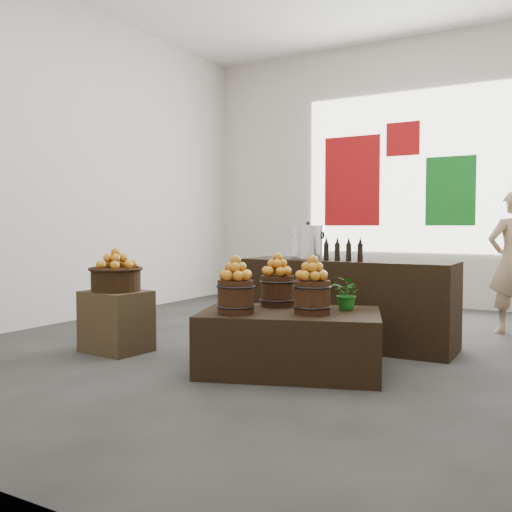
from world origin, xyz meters
The scene contains 21 objects.
ground centered at (0.00, 0.00, 0.00)m, with size 7.00×7.00×0.00m, color #3E3E3B.
back_wall centered at (0.00, 3.50, 2.00)m, with size 6.00×0.04×4.00m, color beige.
back_opening centered at (0.30, 3.48, 2.00)m, with size 3.20×0.02×2.40m, color white.
deco_red_left centered at (-0.60, 3.47, 1.90)m, with size 0.90×0.04×1.40m, color #A50C10.
deco_green_right centered at (0.90, 3.47, 1.70)m, with size 0.70×0.04×1.00m, color #11721C.
deco_red_upper centered at (0.20, 3.47, 2.50)m, with size 0.50×0.04×0.50m, color #A50C10.
crate centered at (-1.25, -1.10, 0.29)m, with size 0.58×0.47×0.58m, color #503D25.
wicker_basket centered at (-1.25, -1.10, 0.68)m, with size 0.46×0.46×0.21m, color black.
apples_in_basket centered at (-1.25, -1.10, 0.89)m, with size 0.36×0.36×0.19m, color #980411, non-canonical shape.
display_table centered at (0.52, -0.96, 0.25)m, with size 1.44×0.89×0.50m, color black.
apple_bucket_front_left centered at (0.20, -1.28, 0.63)m, with size 0.29×0.29×0.27m, color #371E0F.
apples_in_bucket_front_left centered at (0.20, -1.28, 0.86)m, with size 0.22×0.22×0.19m, color #980411, non-canonical shape.
apple_bucket_front_right centered at (0.74, -1.00, 0.63)m, with size 0.29×0.29×0.27m, color #371E0F.
apples_in_bucket_front_right centered at (0.74, -1.00, 0.86)m, with size 0.22×0.22×0.19m, color #980411, non-canonical shape.
apple_bucket_rear centered at (0.30, -0.75, 0.63)m, with size 0.29×0.29×0.27m, color #371E0F.
apples_in_bucket_rear centered at (0.30, -0.75, 0.86)m, with size 0.22×0.22×0.19m, color #980411, non-canonical shape.
herb_garnish_right centered at (0.91, -0.66, 0.64)m, with size 0.25×0.22×0.28m, color #135912.
herb_garnish_left centered at (-0.06, -1.01, 0.65)m, with size 0.16×0.13×0.30m, color #135912.
counter centered at (0.55, 0.26, 0.43)m, with size 2.09×0.67×0.86m, color black.
stock_pot_left centered at (0.12, 0.25, 1.02)m, with size 0.32×0.32×0.32m, color silver.
oil_cruets centered at (0.55, 0.05, 0.98)m, with size 0.30×0.06×0.24m, color black, non-canonical shape.
Camera 1 is at (2.58, -5.10, 1.19)m, focal length 40.00 mm.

